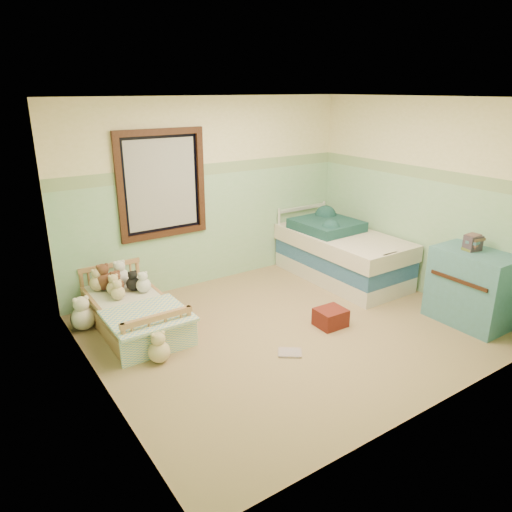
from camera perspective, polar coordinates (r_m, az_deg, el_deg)
floor at (r=5.52m, az=4.10°, el=-8.72°), size 4.20×3.60×0.02m
ceiling at (r=4.87m, az=4.84°, el=18.42°), size 4.20×3.60×0.02m
wall_back at (r=6.52m, az=-5.47°, el=7.47°), size 4.20×0.04×2.50m
wall_front at (r=3.88m, az=21.11°, el=-2.15°), size 4.20×0.04×2.50m
wall_left at (r=4.14m, az=-19.03°, el=-0.54°), size 0.04×3.60×2.50m
wall_right at (r=6.53m, az=19.17°, el=6.52°), size 0.04×3.60×2.50m
wainscot_mint at (r=6.62m, az=-5.27°, el=3.22°), size 4.20×0.01×1.50m
border_strip at (r=6.44m, az=-5.50°, el=10.28°), size 4.20×0.01×0.15m
window_frame at (r=6.15m, az=-11.13°, el=8.38°), size 1.16×0.06×1.36m
window_blinds at (r=6.15m, az=-11.17°, el=8.39°), size 0.92×0.01×1.12m
toddler_bed_frame at (r=5.68m, az=-14.42°, el=-7.24°), size 0.77×1.53×0.20m
toddler_mattress at (r=5.62m, az=-14.56°, el=-5.79°), size 0.70×1.47×0.12m
patchwork_quilt at (r=5.18m, az=-12.80°, el=-6.96°), size 0.83×0.77×0.03m
plush_bed_brown at (r=5.95m, az=-17.71°, el=-2.85°), size 0.22×0.22×0.22m
plush_bed_white at (r=6.00m, az=-15.89°, el=-2.47°), size 0.22×0.22×0.22m
plush_bed_tan at (r=5.78m, az=-16.57°, el=-3.67°), size 0.17×0.17×0.17m
plush_bed_dark at (r=5.84m, az=-14.43°, el=-3.23°), size 0.17×0.17×0.17m
plush_floor_cream at (r=5.77m, az=-19.94°, el=-7.01°), size 0.27×0.27×0.27m
plush_floor_tan at (r=4.94m, az=-11.49°, el=-11.12°), size 0.22×0.22×0.22m
twin_bed_frame at (r=6.96m, az=10.13°, el=-1.75°), size 0.95×1.89×0.22m
twin_boxspring at (r=6.89m, az=10.23°, el=-0.05°), size 0.95×1.89×0.22m
twin_mattress at (r=6.82m, az=10.34°, el=1.70°), size 0.98×1.93×0.22m
teal_blanket at (r=6.94m, az=8.42°, el=3.68°), size 0.83×0.88×0.14m
dresser at (r=6.00m, az=24.30°, el=-3.45°), size 0.54×0.87×0.87m
book_stack at (r=5.87m, az=24.46°, el=1.43°), size 0.20×0.17×0.17m
red_pillow at (r=5.59m, az=8.89°, el=-7.26°), size 0.34×0.30×0.21m
floor_book at (r=5.03m, az=4.06°, el=-11.44°), size 0.30×0.29×0.02m
extra_plush_0 at (r=5.95m, az=-18.36°, el=-3.09°), size 0.19×0.19×0.19m
extra_plush_1 at (r=5.82m, az=-16.35°, el=-3.39°), size 0.19×0.19×0.19m
extra_plush_2 at (r=5.65m, az=-16.14°, el=-4.24°), size 0.16×0.16×0.16m
extra_plush_3 at (r=5.76m, az=-13.27°, el=-3.42°), size 0.17×0.17×0.17m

